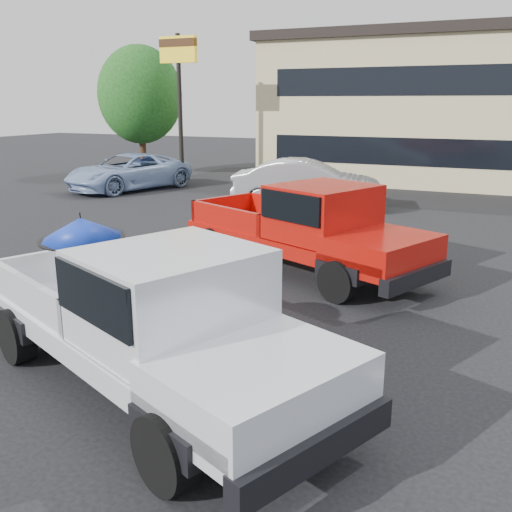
# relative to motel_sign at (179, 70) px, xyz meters

# --- Properties ---
(ground) EXTENTS (90.00, 90.00, 0.00)m
(ground) POSITION_rel_motel_sign_xyz_m (10.00, -14.00, -4.65)
(ground) COLOR black
(ground) RESTS_ON ground
(stripe_left) EXTENTS (0.12, 5.00, 0.01)m
(stripe_left) POSITION_rel_motel_sign_xyz_m (7.00, -12.00, -4.65)
(stripe_left) COLOR silver
(stripe_left) RESTS_ON ground
(motel_building) EXTENTS (20.40, 8.40, 6.30)m
(motel_building) POSITION_rel_motel_sign_xyz_m (12.00, 6.99, -1.45)
(motel_building) COLOR #CCBF88
(motel_building) RESTS_ON ground
(motel_sign) EXTENTS (1.60, 0.22, 6.00)m
(motel_sign) POSITION_rel_motel_sign_xyz_m (0.00, 0.00, 0.00)
(motel_sign) COLOR black
(motel_sign) RESTS_ON ground
(tree_left) EXTENTS (3.96, 3.96, 6.02)m
(tree_left) POSITION_rel_motel_sign_xyz_m (-4.00, 3.00, -0.92)
(tree_left) COLOR #332114
(tree_left) RESTS_ON ground
(silver_pickup) EXTENTS (6.00, 4.08, 2.06)m
(silver_pickup) POSITION_rel_motel_sign_xyz_m (8.88, -15.16, -3.60)
(silver_pickup) COLOR black
(silver_pickup) RESTS_ON ground
(red_pickup) EXTENTS (5.97, 4.07, 1.87)m
(red_pickup) POSITION_rel_motel_sign_xyz_m (8.96, -9.65, -3.63)
(red_pickup) COLOR black
(red_pickup) RESTS_ON ground
(silver_sedan) EXTENTS (5.14, 2.88, 1.60)m
(silver_sedan) POSITION_rel_motel_sign_xyz_m (6.36, -2.60, -3.85)
(silver_sedan) COLOR #A1A4A8
(silver_sedan) RESTS_ON ground
(blue_suv) EXTENTS (3.80, 5.59, 1.42)m
(blue_suv) POSITION_rel_motel_sign_xyz_m (-1.55, -1.55, -3.94)
(blue_suv) COLOR #8BA3CF
(blue_suv) RESTS_ON ground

